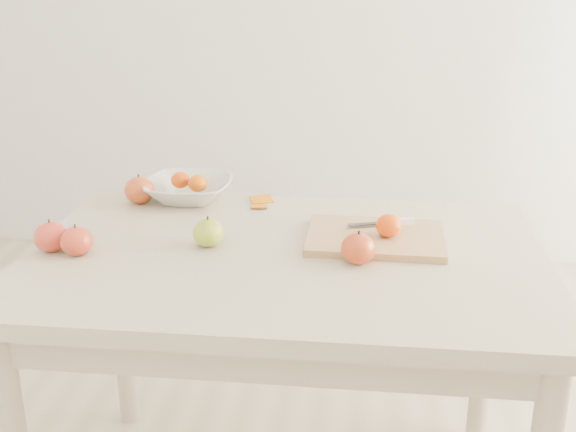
# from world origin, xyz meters

# --- Properties ---
(table) EXTENTS (1.20, 0.80, 0.75)m
(table) POSITION_xyz_m (0.00, 0.00, 0.65)
(table) COLOR beige
(table) RESTS_ON ground
(cutting_board) EXTENTS (0.33, 0.24, 0.02)m
(cutting_board) POSITION_xyz_m (0.21, 0.09, 0.76)
(cutting_board) COLOR tan
(cutting_board) RESTS_ON table
(board_tangerine) EXTENTS (0.06, 0.06, 0.05)m
(board_tangerine) POSITION_xyz_m (0.24, 0.08, 0.80)
(board_tangerine) COLOR #E84708
(board_tangerine) RESTS_ON cutting_board
(fruit_bowl) EXTENTS (0.24, 0.24, 0.06)m
(fruit_bowl) POSITION_xyz_m (-0.31, 0.34, 0.78)
(fruit_bowl) COLOR silver
(fruit_bowl) RESTS_ON table
(bowl_tangerine_near) EXTENTS (0.05, 0.05, 0.05)m
(bowl_tangerine_near) POSITION_xyz_m (-0.34, 0.35, 0.80)
(bowl_tangerine_near) COLOR #E05507
(bowl_tangerine_near) RESTS_ON fruit_bowl
(bowl_tangerine_far) EXTENTS (0.05, 0.05, 0.05)m
(bowl_tangerine_far) POSITION_xyz_m (-0.28, 0.32, 0.80)
(bowl_tangerine_far) COLOR #E35C08
(bowl_tangerine_far) RESTS_ON fruit_bowl
(orange_peel_a) EXTENTS (0.07, 0.07, 0.01)m
(orange_peel_a) POSITION_xyz_m (-0.11, 0.34, 0.75)
(orange_peel_a) COLOR #C76D0E
(orange_peel_a) RESTS_ON table
(orange_peel_b) EXTENTS (0.05, 0.04, 0.01)m
(orange_peel_b) POSITION_xyz_m (-0.11, 0.29, 0.75)
(orange_peel_b) COLOR orange
(orange_peel_b) RESTS_ON table
(paring_knife) EXTENTS (0.17, 0.07, 0.01)m
(paring_knife) POSITION_xyz_m (0.25, 0.16, 0.78)
(paring_knife) COLOR white
(paring_knife) RESTS_ON cutting_board
(apple_green) EXTENTS (0.07, 0.07, 0.07)m
(apple_green) POSITION_xyz_m (-0.18, 0.01, 0.78)
(apple_green) COLOR olive
(apple_green) RESTS_ON table
(apple_red_e) EXTENTS (0.08, 0.08, 0.07)m
(apple_red_e) POSITION_xyz_m (0.17, -0.05, 0.79)
(apple_red_e) COLOR maroon
(apple_red_e) RESTS_ON table
(apple_red_d) EXTENTS (0.08, 0.08, 0.07)m
(apple_red_d) POSITION_xyz_m (-0.54, -0.06, 0.79)
(apple_red_d) COLOR #A5141C
(apple_red_d) RESTS_ON table
(apple_red_a) EXTENTS (0.08, 0.08, 0.08)m
(apple_red_a) POSITION_xyz_m (-0.44, 0.29, 0.79)
(apple_red_a) COLOR #A32016
(apple_red_a) RESTS_ON table
(apple_red_b) EXTENTS (0.07, 0.07, 0.07)m
(apple_red_b) POSITION_xyz_m (-0.47, -0.07, 0.78)
(apple_red_b) COLOR maroon
(apple_red_b) RESTS_ON table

